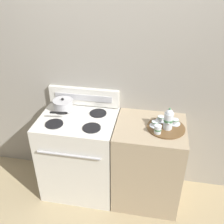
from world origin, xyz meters
TOP-DOWN VIEW (x-y plane):
  - ground_plane at (0.00, 0.00)m, footprint 6.00×6.00m
  - wall_back at (0.00, 0.33)m, footprint 6.00×0.05m
  - stove at (-0.34, -0.00)m, footprint 0.78×0.63m
  - control_panel at (-0.34, 0.28)m, footprint 0.76×0.05m
  - side_counter at (0.39, 0.00)m, footprint 0.68×0.60m
  - saucepan at (-0.53, 0.13)m, footprint 0.21×0.31m
  - serving_tray at (0.53, -0.01)m, footprint 0.36×0.36m
  - teapot at (0.55, -0.02)m, footprint 0.09×0.14m
  - teacup_left at (0.48, 0.09)m, footprint 0.10×0.10m
  - teacup_right at (0.62, 0.07)m, footprint 0.10×0.10m
  - teacup_front at (0.43, -0.01)m, footprint 0.10×0.10m
  - creamer_jug at (0.46, -0.12)m, footprint 0.07×0.07m

SIDE VIEW (x-z plane):
  - ground_plane at x=0.00m, z-range 0.00..0.00m
  - side_counter at x=0.39m, z-range 0.00..0.94m
  - stove at x=-0.34m, z-range 0.00..0.95m
  - serving_tray at x=0.53m, z-range 0.94..0.95m
  - teacup_left at x=0.48m, z-range 0.95..1.00m
  - teacup_right at x=0.62m, z-range 0.95..1.00m
  - teacup_front at x=0.43m, z-range 0.95..1.00m
  - creamer_jug at x=0.46m, z-range 0.95..1.03m
  - saucepan at x=-0.53m, z-range 0.94..1.08m
  - control_panel at x=-0.34m, z-range 0.95..1.15m
  - teapot at x=0.55m, z-range 0.95..1.17m
  - wall_back at x=0.00m, z-range 0.00..2.20m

